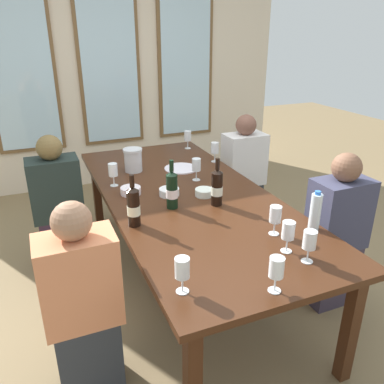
# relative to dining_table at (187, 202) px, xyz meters

# --- Properties ---
(ground_plane) EXTENTS (12.00, 12.00, 0.00)m
(ground_plane) POSITION_rel_dining_table_xyz_m (0.00, 0.00, -0.68)
(ground_plane) COLOR olive
(back_wall_with_windows) EXTENTS (4.31, 0.10, 2.90)m
(back_wall_with_windows) POSITION_rel_dining_table_xyz_m (0.00, 2.41, 0.77)
(back_wall_with_windows) COLOR beige
(back_wall_with_windows) RESTS_ON ground
(dining_table) EXTENTS (1.11, 2.55, 0.74)m
(dining_table) POSITION_rel_dining_table_xyz_m (0.00, 0.00, 0.00)
(dining_table) COLOR #3E2010
(dining_table) RESTS_ON ground
(white_plate_0) EXTENTS (0.28, 0.28, 0.01)m
(white_plate_0) POSITION_rel_dining_table_xyz_m (0.15, 0.52, 0.07)
(white_plate_0) COLOR white
(white_plate_0) RESTS_ON dining_table
(metal_pitcher) EXTENTS (0.16, 0.16, 0.19)m
(metal_pitcher) POSITION_rel_dining_table_xyz_m (-0.22, 0.62, 0.16)
(metal_pitcher) COLOR silver
(metal_pitcher) RESTS_ON dining_table
(wine_bottle_0) EXTENTS (0.08, 0.08, 0.33)m
(wine_bottle_0) POSITION_rel_dining_table_xyz_m (-0.18, -0.17, 0.19)
(wine_bottle_0) COLOR black
(wine_bottle_0) RESTS_ON dining_table
(wine_bottle_1) EXTENTS (0.08, 0.08, 0.32)m
(wine_bottle_1) POSITION_rel_dining_table_xyz_m (0.11, -0.24, 0.19)
(wine_bottle_1) COLOR black
(wine_bottle_1) RESTS_ON dining_table
(wine_bottle_2) EXTENTS (0.08, 0.08, 0.32)m
(wine_bottle_2) POSITION_rel_dining_table_xyz_m (-0.47, -0.31, 0.18)
(wine_bottle_2) COLOR black
(wine_bottle_2) RESTS_ON dining_table
(tasting_bowl_0) EXTENTS (0.14, 0.14, 0.05)m
(tasting_bowl_0) POSITION_rel_dining_table_xyz_m (-0.37, 0.16, 0.09)
(tasting_bowl_0) COLOR white
(tasting_bowl_0) RESTS_ON dining_table
(tasting_bowl_1) EXTENTS (0.14, 0.14, 0.05)m
(tasting_bowl_1) POSITION_rel_dining_table_xyz_m (-0.13, 0.03, 0.09)
(tasting_bowl_1) COLOR white
(tasting_bowl_1) RESTS_ON dining_table
(tasting_bowl_2) EXTENTS (0.13, 0.13, 0.05)m
(tasting_bowl_2) POSITION_rel_dining_table_xyz_m (0.10, -0.07, 0.08)
(tasting_bowl_2) COLOR white
(tasting_bowl_2) RESTS_ON dining_table
(water_bottle) EXTENTS (0.06, 0.06, 0.24)m
(water_bottle) POSITION_rel_dining_table_xyz_m (0.49, -0.76, 0.17)
(water_bottle) COLOR white
(water_bottle) RESTS_ON dining_table
(wine_glass_0) EXTENTS (0.07, 0.07, 0.17)m
(wine_glass_0) POSITION_rel_dining_table_xyz_m (-0.06, -1.17, 0.18)
(wine_glass_0) COLOR white
(wine_glass_0) RESTS_ON dining_table
(wine_glass_1) EXTENTS (0.07, 0.07, 0.17)m
(wine_glass_1) POSITION_rel_dining_table_xyz_m (0.17, 0.23, 0.18)
(wine_glass_1) COLOR white
(wine_glass_1) RESTS_ON dining_table
(wine_glass_2) EXTENTS (0.07, 0.07, 0.17)m
(wine_glass_2) POSITION_rel_dining_table_xyz_m (-0.44, 0.36, 0.18)
(wine_glass_2) COLOR white
(wine_glass_2) RESTS_ON dining_table
(wine_glass_3) EXTENTS (0.07, 0.07, 0.17)m
(wine_glass_3) POSITION_rel_dining_table_xyz_m (0.23, -1.04, 0.18)
(wine_glass_3) COLOR white
(wine_glass_3) RESTS_ON dining_table
(wine_glass_4) EXTENTS (0.07, 0.07, 0.17)m
(wine_glass_4) POSITION_rel_dining_table_xyz_m (0.24, -0.73, 0.18)
(wine_glass_4) COLOR white
(wine_glass_4) RESTS_ON dining_table
(wine_glass_5) EXTENTS (0.07, 0.07, 0.17)m
(wine_glass_5) POSITION_rel_dining_table_xyz_m (0.50, 0.58, 0.18)
(wine_glass_5) COLOR white
(wine_glass_5) RESTS_ON dining_table
(wine_glass_6) EXTENTS (0.07, 0.07, 0.17)m
(wine_glass_6) POSITION_rel_dining_table_xyz_m (0.19, -0.91, 0.18)
(wine_glass_6) COLOR white
(wine_glass_6) RESTS_ON dining_table
(wine_glass_7) EXTENTS (0.07, 0.07, 0.17)m
(wine_glass_7) POSITION_rel_dining_table_xyz_m (-0.44, -1.02, 0.18)
(wine_glass_7) COLOR white
(wine_glass_7) RESTS_ON dining_table
(wine_glass_8) EXTENTS (0.07, 0.07, 0.17)m
(wine_glass_8) POSITION_rel_dining_table_xyz_m (0.43, 1.05, 0.18)
(wine_glass_8) COLOR white
(wine_glass_8) RESTS_ON dining_table
(seated_person_0) EXTENTS (0.38, 0.24, 1.11)m
(seated_person_0) POSITION_rel_dining_table_xyz_m (-0.85, -0.68, -0.15)
(seated_person_0) COLOR #2E3238
(seated_person_0) RESTS_ON ground
(seated_person_1) EXTENTS (0.38, 0.24, 1.11)m
(seated_person_1) POSITION_rel_dining_table_xyz_m (0.85, -0.59, -0.15)
(seated_person_1) COLOR #382E3D
(seated_person_1) RESTS_ON ground
(seated_person_2) EXTENTS (0.38, 0.24, 1.11)m
(seated_person_2) POSITION_rel_dining_table_xyz_m (-0.85, 0.60, -0.15)
(seated_person_2) COLOR #342232
(seated_person_2) RESTS_ON ground
(seated_person_3) EXTENTS (0.38, 0.24, 1.11)m
(seated_person_3) POSITION_rel_dining_table_xyz_m (0.85, 0.67, -0.15)
(seated_person_3) COLOR #22282D
(seated_person_3) RESTS_ON ground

